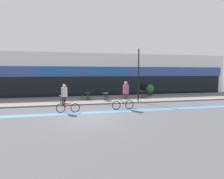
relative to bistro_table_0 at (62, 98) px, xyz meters
name	(u,v)px	position (x,y,z in m)	size (l,w,h in m)	color
ground_plane	(91,117)	(2.21, -5.48, -0.62)	(120.00, 120.00, 0.00)	#4C4C51
sidewalk_slab	(85,100)	(2.21, 1.77, -0.56)	(40.00, 5.50, 0.12)	slate
storefront_facade	(83,75)	(2.21, 6.48, 2.05)	(40.00, 4.06, 5.37)	silver
bike_lane_stripe	(89,113)	(2.21, -4.10, -0.62)	(36.00, 0.70, 0.01)	#3D7AB7
bistro_table_0	(62,98)	(0.00, 0.00, 0.00)	(0.64, 0.64, 0.71)	black
bistro_table_1	(88,95)	(2.53, 1.75, 0.01)	(0.71, 0.71, 0.72)	black
bistro_table_2	(106,95)	(4.31, 0.75, 0.03)	(0.62, 0.62, 0.75)	black
bistro_table_3	(125,94)	(6.64, 1.69, 0.01)	(0.61, 0.61, 0.73)	black
bistro_table_4	(142,93)	(8.74, 1.79, 0.04)	(0.71, 0.71, 0.76)	black
cafe_chair_0_near	(62,98)	(0.01, -0.63, 0.02)	(0.43, 0.59, 0.90)	black
cafe_chair_1_near	(88,95)	(2.53, 1.12, 0.02)	(0.43, 0.59, 0.90)	black
cafe_chair_1_side	(82,95)	(1.90, 1.75, 0.02)	(0.58, 0.42, 0.90)	black
cafe_chair_2_near	(107,96)	(4.31, 0.13, 0.02)	(0.41, 0.58, 0.90)	black
cafe_chair_3_near	(126,94)	(6.65, 1.06, 0.02)	(0.43, 0.59, 0.90)	black
cafe_chair_4_near	(144,94)	(8.73, 1.17, 0.02)	(0.42, 0.59, 0.90)	black
cafe_chair_4_side	(147,93)	(9.36, 1.78, 0.02)	(0.60, 0.45, 0.90)	black
planter_pot	(150,89)	(10.42, 3.32, 0.25)	(0.91, 0.91, 1.38)	#232326
lamp_post	(139,70)	(7.38, -0.59, 2.59)	(0.26, 0.26, 5.37)	black
cyclist_0	(65,96)	(0.47, -3.67, 0.63)	(1.76, 0.55, 2.15)	black
cyclist_1	(125,93)	(5.18, -3.43, 0.72)	(1.83, 0.49, 2.28)	black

